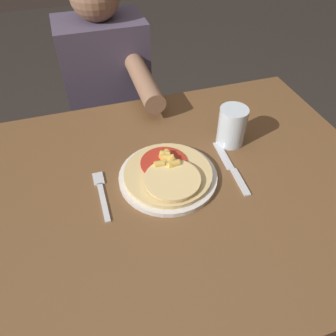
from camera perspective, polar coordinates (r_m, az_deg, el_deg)
ground_plane at (r=1.53m, az=1.61°, el=-22.91°), size 8.00×8.00×0.00m
dining_table at (r=0.97m, az=2.38°, el=-7.72°), size 1.09×0.87×0.77m
plate at (r=0.88m, az=0.00°, el=-1.53°), size 0.27×0.27×0.01m
pizza at (r=0.87m, az=0.11°, el=-0.89°), size 0.24×0.24×0.04m
fork at (r=0.87m, az=-11.51°, el=-4.20°), size 0.03×0.18×0.00m
knife at (r=0.93m, az=10.97°, el=0.00°), size 0.03×0.22×0.00m
drinking_glass at (r=0.98m, az=11.06°, el=7.17°), size 0.08×0.08×0.12m
person_diner at (r=1.46m, az=-10.16°, el=12.52°), size 0.33×0.52×1.14m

